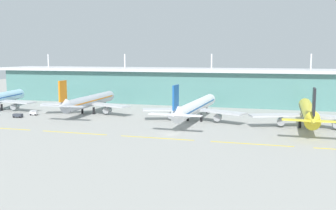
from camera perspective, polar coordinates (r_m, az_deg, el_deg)
ground_plane at (r=147.81m, az=0.35°, el=-4.38°), size 600.00×600.00×0.00m
terminal_building at (r=239.21m, az=6.65°, el=2.79°), size 288.00×34.00×30.98m
airliner_near_middle at (r=203.40m, az=-11.64°, el=0.54°), size 48.75×62.95×18.90m
airliner_center at (r=177.74m, az=4.08°, el=-0.29°), size 48.77×71.61×18.90m
airliner_far_middle at (r=170.61m, az=20.08°, el=-1.05°), size 48.80×63.80×18.90m
taxiway_stripe_west at (r=174.39m, az=-23.50°, el=-3.18°), size 28.00×0.70×0.04m
taxiway_stripe_mid_west at (r=155.09m, az=-13.75°, el=-4.03°), size 28.00×0.70×0.04m
taxiway_stripe_centre at (r=141.45m, az=-1.68°, el=-4.91°), size 28.00×0.70×0.04m
taxiway_stripe_mid_east at (r=135.18m, az=12.24°, el=-5.66°), size 28.00×0.70×0.04m
baggage_cart at (r=205.74m, az=-19.28°, el=-1.10°), size 3.75×2.28×2.48m
pushback_tug at (r=200.94m, az=-21.37°, el=-1.44°), size 4.61×2.89×1.85m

